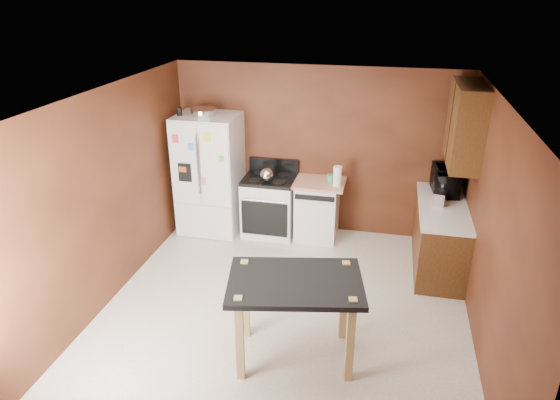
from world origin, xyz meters
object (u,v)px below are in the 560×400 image
(paper_towel, at_px, (338,176))
(gas_range, at_px, (270,205))
(dishwasher, at_px, (317,209))
(kettle, at_px, (267,175))
(microwave, at_px, (445,181))
(island, at_px, (295,292))
(pen_cup, at_px, (179,112))
(green_canister, at_px, (331,178))
(roasting_pan, at_px, (203,112))
(refrigerator, at_px, (210,174))
(toaster, at_px, (440,198))

(paper_towel, height_order, gas_range, paper_towel)
(gas_range, bearing_deg, dishwasher, 1.94)
(kettle, bearing_deg, microwave, 3.20)
(microwave, bearing_deg, paper_towel, 86.84)
(dishwasher, relative_size, island, 0.62)
(pen_cup, relative_size, gas_range, 0.10)
(green_canister, xyz_separation_m, microwave, (1.57, -0.05, 0.11))
(roasting_pan, xyz_separation_m, island, (1.85, -2.59, -1.07))
(kettle, bearing_deg, green_canister, 11.90)
(pen_cup, distance_m, refrigerator, 1.03)
(roasting_pan, xyz_separation_m, green_canister, (1.85, 0.09, -0.90))
(toaster, xyz_separation_m, microwave, (0.09, 0.42, 0.08))
(dishwasher, bearing_deg, refrigerator, -177.01)
(gas_range, height_order, dishwasher, gas_range)
(kettle, height_order, green_canister, kettle)
(pen_cup, xyz_separation_m, green_canister, (2.17, 0.19, -0.91))
(roasting_pan, bearing_deg, gas_range, 3.42)
(gas_range, bearing_deg, kettle, -90.63)
(kettle, height_order, microwave, microwave)
(roasting_pan, relative_size, microwave, 0.64)
(green_canister, distance_m, microwave, 1.58)
(green_canister, relative_size, microwave, 0.20)
(toaster, distance_m, microwave, 0.44)
(microwave, relative_size, refrigerator, 0.32)
(green_canister, bearing_deg, paper_towel, -45.77)
(pen_cup, xyz_separation_m, refrigerator, (0.36, 0.09, -0.95))
(roasting_pan, height_order, pen_cup, pen_cup)
(green_canister, xyz_separation_m, toaster, (1.48, -0.47, 0.04))
(paper_towel, height_order, toaster, paper_towel)
(kettle, height_order, toaster, kettle)
(refrigerator, relative_size, dishwasher, 2.02)
(kettle, bearing_deg, island, -70.05)
(microwave, xyz_separation_m, gas_range, (-2.47, 0.02, -0.60))
(gas_range, bearing_deg, toaster, -10.39)
(toaster, xyz_separation_m, gas_range, (-2.38, 0.44, -0.52))
(paper_towel, bearing_deg, refrigerator, 179.61)
(kettle, bearing_deg, toaster, -6.77)
(pen_cup, height_order, gas_range, pen_cup)
(pen_cup, distance_m, kettle, 1.53)
(refrigerator, distance_m, gas_range, 1.01)
(toaster, bearing_deg, kettle, -173.06)
(paper_towel, height_order, green_canister, paper_towel)
(paper_towel, xyz_separation_m, green_canister, (-0.11, 0.11, -0.09))
(paper_towel, distance_m, microwave, 1.47)
(island, bearing_deg, gas_range, 108.84)
(paper_towel, bearing_deg, green_canister, 134.23)
(green_canister, relative_size, toaster, 0.51)
(microwave, xyz_separation_m, island, (-1.57, -2.63, -0.28))
(toaster, relative_size, refrigerator, 0.13)
(kettle, relative_size, paper_towel, 0.69)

